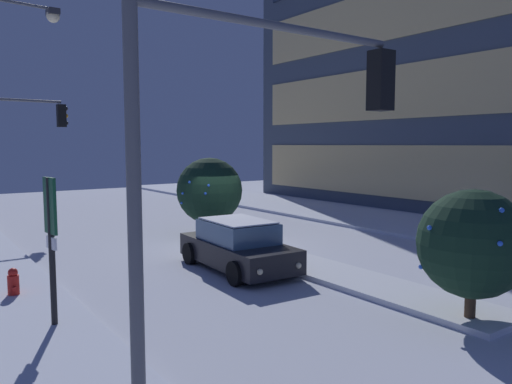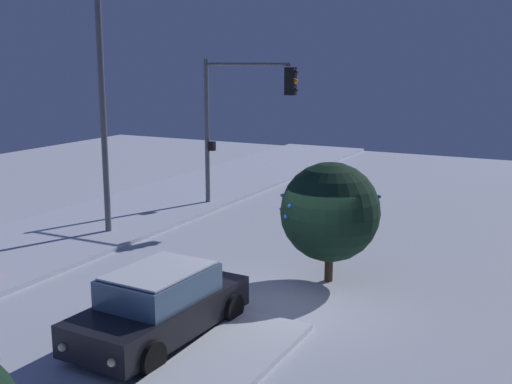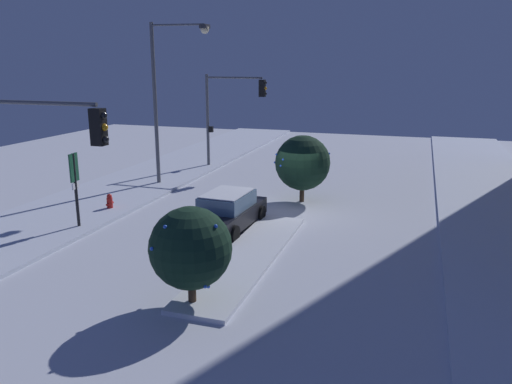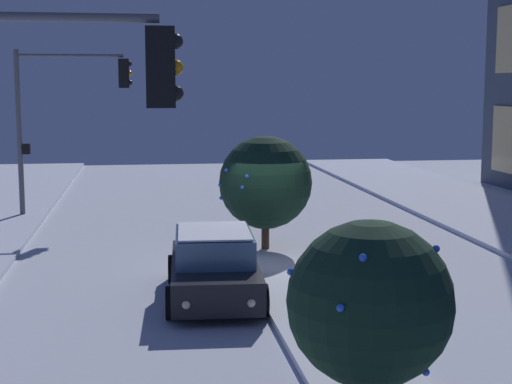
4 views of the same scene
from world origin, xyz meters
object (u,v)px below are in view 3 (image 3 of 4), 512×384
Objects in this scene: car_near at (227,212)px; decorated_tree_left_of_median at (303,163)px; street_lamp_arched at (169,83)px; parking_info_sign at (75,181)px; traffic_light_corner_near_right at (29,153)px; decorated_tree_median at (191,248)px; traffic_light_corner_near_left at (230,105)px; fire_hydrant at (110,203)px.

decorated_tree_left_of_median is (-4.91, 1.90, 1.17)m from car_near.
street_lamp_arched is 8.24m from decorated_tree_left_of_median.
parking_info_sign is (1.91, -5.60, 1.25)m from car_near.
parking_info_sign reaches higher than car_near.
car_near is 6.05m from parking_info_sign.
traffic_light_corner_near_right is 12.42m from street_lamp_arched.
street_lamp_arched is (-12.19, -1.82, 1.51)m from traffic_light_corner_near_right.
car_near is at bearing -167.12° from decorated_tree_median.
traffic_light_corner_near_right reaches higher than car_near.
traffic_light_corner_near_right is 0.96× the size of traffic_light_corner_near_left.
decorated_tree_left_of_median is (6.25, 6.01, -2.07)m from traffic_light_corner_near_left.
decorated_tree_median is (6.46, 1.48, 0.97)m from car_near.
parking_info_sign is at bearing 6.80° from fire_hydrant.
parking_info_sign is (2.60, 0.31, 1.59)m from fire_hydrant.
decorated_tree_left_of_median is at bearing 35.89° from parking_info_sign.
decorated_tree_median is at bearing -66.63° from street_lamp_arched.
traffic_light_corner_near_right is (6.28, -3.65, 3.22)m from car_near.
decorated_tree_left_of_median is at bearing -13.70° from street_lamp_arched.
car_near is at bearing -53.18° from street_lamp_arched.
traffic_light_corner_near_left is at bearing -156.79° from car_near.
decorated_tree_left_of_median reaches higher than parking_info_sign.
car_near is 12.32m from traffic_light_corner_near_left.
fire_hydrant is (-0.70, -5.92, -0.33)m from car_near.
decorated_tree_left_of_median is at bearing 118.30° from fire_hydrant.
street_lamp_arched is at bearing -150.70° from decorated_tree_median.
traffic_light_corner_near_left reaches higher than car_near.
decorated_tree_left_of_median is at bearing 177.88° from decorated_tree_median.
decorated_tree_left_of_median is (-11.37, 0.42, 0.20)m from decorated_tree_median.
decorated_tree_median is (4.56, 7.08, -0.28)m from parking_info_sign.
street_lamp_arched is 8.56m from parking_info_sign.
decorated_tree_median is (0.18, 5.13, -2.25)m from traffic_light_corner_near_right.
fire_hydrant is (5.21, -0.45, -5.06)m from street_lamp_arched.
decorated_tree_median is 0.88× the size of decorated_tree_left_of_median.
decorated_tree_median is at bearing -2.04° from traffic_light_corner_near_right.
fire_hydrant is at bearing -61.70° from decorated_tree_left_of_median.
decorated_tree_left_of_median is at bearing -46.12° from traffic_light_corner_near_left.
traffic_light_corner_near_right reaches higher than fire_hydrant.
traffic_light_corner_near_left is 0.68× the size of street_lamp_arched.
fire_hydrant is 9.00m from decorated_tree_left_of_median.
decorated_tree_left_of_median is (-11.19, 5.55, -2.05)m from traffic_light_corner_near_right.
traffic_light_corner_near_left is 2.06× the size of decorated_tree_median.
fire_hydrant is (-6.98, -2.27, -3.55)m from traffic_light_corner_near_right.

